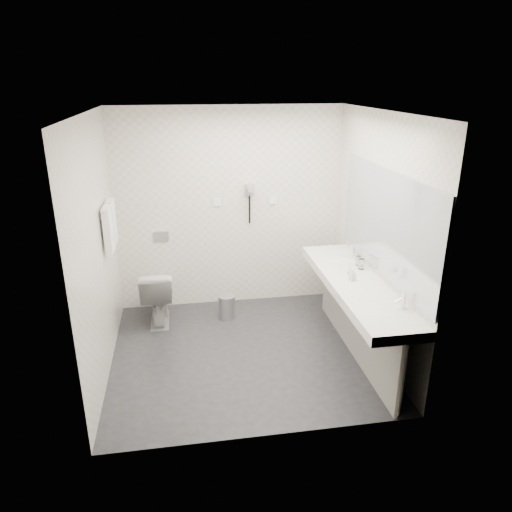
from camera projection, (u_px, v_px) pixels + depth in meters
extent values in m
plane|color=#242429|center=(245.00, 352.00, 5.17)|extent=(2.80, 2.80, 0.00)
plane|color=white|center=(242.00, 112.00, 4.29)|extent=(2.80, 2.80, 0.00)
plane|color=silver|center=(229.00, 210.00, 5.93)|extent=(2.80, 0.00, 2.80)
plane|color=silver|center=(268.00, 300.00, 3.53)|extent=(2.80, 0.00, 2.80)
plane|color=silver|center=(97.00, 251.00, 4.51)|extent=(0.00, 2.60, 2.60)
plane|color=silver|center=(377.00, 236.00, 4.94)|extent=(0.00, 2.60, 2.60)
cube|color=white|center=(356.00, 285.00, 4.87)|extent=(0.55, 2.20, 0.10)
cube|color=gray|center=(355.00, 322.00, 5.02)|extent=(0.03, 2.15, 0.75)
cylinder|color=silver|center=(401.00, 380.00, 4.07)|extent=(0.06, 0.06, 0.75)
cylinder|color=silver|center=(328.00, 283.00, 5.99)|extent=(0.06, 0.06, 0.75)
cube|color=#B2BCC6|center=(386.00, 223.00, 4.68)|extent=(0.02, 2.20, 1.05)
ellipsoid|color=white|center=(382.00, 311.00, 4.26)|extent=(0.40, 0.31, 0.05)
ellipsoid|color=white|center=(336.00, 260.00, 5.46)|extent=(0.40, 0.31, 0.05)
cylinder|color=silver|center=(403.00, 300.00, 4.26)|extent=(0.04, 0.04, 0.15)
cylinder|color=silver|center=(353.00, 251.00, 5.46)|extent=(0.04, 0.04, 0.15)
imported|color=silver|center=(352.00, 275.00, 4.85)|extent=(0.07, 0.07, 0.12)
imported|color=silver|center=(350.00, 271.00, 5.00)|extent=(0.09, 0.09, 0.08)
cylinder|color=silver|center=(361.00, 264.00, 5.14)|extent=(0.08, 0.08, 0.12)
cylinder|color=silver|center=(358.00, 261.00, 5.24)|extent=(0.07, 0.07, 0.11)
imported|color=white|center=(158.00, 295.00, 5.72)|extent=(0.39, 0.68, 0.69)
cube|color=#B2B5BA|center=(161.00, 236.00, 5.89)|extent=(0.18, 0.02, 0.12)
cylinder|color=#B2B5BA|center=(227.00, 307.00, 5.86)|extent=(0.23, 0.23, 0.28)
cylinder|color=#B2B5BA|center=(227.00, 296.00, 5.81)|extent=(0.20, 0.20, 0.02)
cylinder|color=silver|center=(107.00, 206.00, 4.93)|extent=(0.02, 0.62, 0.02)
cube|color=white|center=(108.00, 230.00, 4.87)|extent=(0.07, 0.24, 0.48)
cube|color=white|center=(112.00, 222.00, 5.13)|extent=(0.07, 0.24, 0.48)
cube|color=#929397|center=(249.00, 190.00, 5.85)|extent=(0.10, 0.04, 0.14)
cylinder|color=#929397|center=(250.00, 188.00, 5.78)|extent=(0.08, 0.14, 0.08)
cylinder|color=black|center=(250.00, 210.00, 5.92)|extent=(0.02, 0.02, 0.35)
cube|color=white|center=(217.00, 203.00, 5.86)|extent=(0.09, 0.02, 0.09)
cube|color=white|center=(273.00, 200.00, 5.97)|extent=(0.09, 0.02, 0.09)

